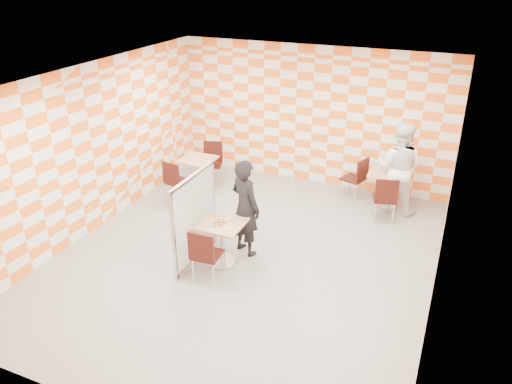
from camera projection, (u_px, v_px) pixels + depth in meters
room_shell at (259, 164)px, 8.28m from camera, size 7.00×7.00×7.00m
main_table at (222, 236)px, 8.10m from camera, size 0.70×0.70×0.75m
second_table at (387, 183)px, 9.98m from camera, size 0.70×0.70×0.75m
empty_table at (198, 169)px, 10.62m from camera, size 0.70×0.70×0.75m
chair_main_front at (204, 253)px, 7.58m from camera, size 0.45×0.46×0.92m
chair_second_front at (385, 196)px, 9.35m from camera, size 0.52×0.53×0.92m
chair_second_side at (357, 176)px, 10.23m from camera, size 0.54×0.53×0.92m
chair_empty_near at (175, 179)px, 10.07m from camera, size 0.49×0.50×0.92m
chair_empty_far at (213, 159)px, 11.06m from camera, size 0.53×0.54×0.92m
partition at (195, 218)px, 8.06m from camera, size 0.08×1.38×1.55m
man_dark at (245, 208)px, 8.27m from camera, size 0.73×0.63×1.69m
man_white at (399, 168)px, 9.65m from camera, size 0.96×0.78×1.83m
pizza_on_foil at (221, 222)px, 7.98m from camera, size 0.40×0.40×0.04m
sport_bottle at (379, 165)px, 9.96m from camera, size 0.06×0.06×0.20m
soda_bottle at (398, 167)px, 9.86m from camera, size 0.07×0.07×0.23m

